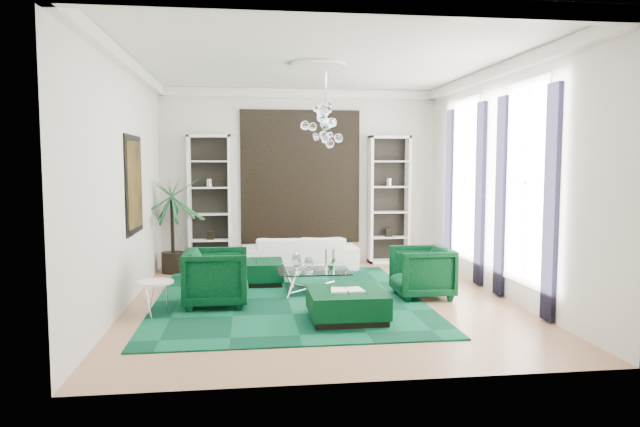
{
  "coord_description": "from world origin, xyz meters",
  "views": [
    {
      "loc": [
        -1.15,
        -8.96,
        2.19
      ],
      "look_at": [
        0.05,
        0.5,
        1.35
      ],
      "focal_mm": 32.0,
      "sensor_mm": 36.0,
      "label": 1
    }
  ],
  "objects": [
    {
      "name": "curtain_far_a",
      "position": [
        2.96,
        0.72,
        1.65
      ],
      "size": [
        0.07,
        0.3,
        3.25
      ],
      "primitive_type": "cube",
      "color": "black",
      "rests_on": "floor"
    },
    {
      "name": "tapestry",
      "position": [
        0.0,
        3.46,
        1.9
      ],
      "size": [
        2.5,
        0.06,
        2.8
      ],
      "primitive_type": "cube",
      "color": "black",
      "rests_on": "wall_back"
    },
    {
      "name": "armchair_left",
      "position": [
        -1.64,
        -0.19,
        0.44
      ],
      "size": [
        0.97,
        0.95,
        0.89
      ],
      "primitive_type": "imported",
      "rotation": [
        0.0,
        0.0,
        1.57
      ],
      "color": "black",
      "rests_on": "floor"
    },
    {
      "name": "book",
      "position": [
        0.21,
        -1.24,
        0.44
      ],
      "size": [
        0.46,
        0.31,
        0.03
      ],
      "primitive_type": "cube",
      "color": "white",
      "rests_on": "ottoman_front"
    },
    {
      "name": "ceiling",
      "position": [
        0.0,
        0.0,
        3.81
      ],
      "size": [
        6.0,
        7.0,
        0.02
      ],
      "primitive_type": "cube",
      "color": "white",
      "rests_on": "ground"
    },
    {
      "name": "window_far",
      "position": [
        2.99,
        1.5,
        1.9
      ],
      "size": [
        0.03,
        1.1,
        2.9
      ],
      "primitive_type": "cube",
      "color": "white",
      "rests_on": "wall_right"
    },
    {
      "name": "side_table",
      "position": [
        -2.47,
        -0.7,
        0.25
      ],
      "size": [
        0.52,
        0.52,
        0.5
      ],
      "primitive_type": "cylinder",
      "color": "white",
      "rests_on": "floor"
    },
    {
      "name": "coffee_table",
      "position": [
        -0.06,
        0.58,
        0.2
      ],
      "size": [
        1.19,
        1.19,
        0.41
      ],
      "primitive_type": null,
      "color": "white",
      "rests_on": "floor"
    },
    {
      "name": "wall_right",
      "position": [
        3.01,
        0.0,
        1.9
      ],
      "size": [
        0.02,
        7.0,
        3.8
      ],
      "primitive_type": "cube",
      "color": "silver",
      "rests_on": "ground"
    },
    {
      "name": "table_plant",
      "position": [
        0.24,
        0.34,
        0.52
      ],
      "size": [
        0.12,
        0.1,
        0.21
      ],
      "primitive_type": "imported",
      "color": "#1B582B",
      "rests_on": "coffee_table"
    },
    {
      "name": "chandelier",
      "position": [
        0.16,
        0.55,
        2.85
      ],
      "size": [
        0.83,
        0.83,
        0.75
      ],
      "primitive_type": null,
      "color": "white",
      "rests_on": "ceiling"
    },
    {
      "name": "floor",
      "position": [
        0.0,
        0.0,
        -0.01
      ],
      "size": [
        6.0,
        7.0,
        0.02
      ],
      "primitive_type": "cube",
      "color": "tan",
      "rests_on": "ground"
    },
    {
      "name": "window_near",
      "position": [
        2.99,
        -0.9,
        1.9
      ],
      "size": [
        0.03,
        1.1,
        2.9
      ],
      "primitive_type": "cube",
      "color": "white",
      "rests_on": "wall_right"
    },
    {
      "name": "ottoman_side",
      "position": [
        -1.0,
        1.34,
        0.21
      ],
      "size": [
        0.95,
        0.95,
        0.42
      ],
      "primitive_type": "cube",
      "color": "black",
      "rests_on": "floor"
    },
    {
      "name": "curtain_far_b",
      "position": [
        2.96,
        2.28,
        1.65
      ],
      "size": [
        0.07,
        0.3,
        3.25
      ],
      "primitive_type": "cube",
      "color": "black",
      "rests_on": "floor"
    },
    {
      "name": "rug",
      "position": [
        -0.51,
        0.15,
        0.01
      ],
      "size": [
        4.2,
        5.0,
        0.02
      ],
      "primitive_type": "cube",
      "color": "#032F1D",
      "rests_on": "floor"
    },
    {
      "name": "shelving_right",
      "position": [
        1.95,
        3.31,
        1.4
      ],
      "size": [
        0.9,
        0.38,
        2.8
      ],
      "primitive_type": null,
      "color": "white",
      "rests_on": "floor"
    },
    {
      "name": "palm",
      "position": [
        -2.65,
        2.65,
        1.25
      ],
      "size": [
        1.57,
        1.57,
        2.51
      ],
      "primitive_type": null,
      "color": "#1B582B",
      "rests_on": "floor"
    },
    {
      "name": "curtain_near_b",
      "position": [
        2.96,
        -0.12,
        1.65
      ],
      "size": [
        0.07,
        0.3,
        3.25
      ],
      "primitive_type": "cube",
      "color": "black",
      "rests_on": "floor"
    },
    {
      "name": "ottoman_front",
      "position": [
        0.21,
        -1.24,
        0.21
      ],
      "size": [
        1.05,
        1.05,
        0.42
      ],
      "primitive_type": "cube",
      "color": "black",
      "rests_on": "floor"
    },
    {
      "name": "crown_molding",
      "position": [
        0.0,
        0.0,
        3.7
      ],
      "size": [
        6.0,
        7.0,
        0.18
      ],
      "primitive_type": null,
      "color": "white",
      "rests_on": "ceiling"
    },
    {
      "name": "wall_front",
      "position": [
        0.0,
        -3.51,
        1.9
      ],
      "size": [
        6.0,
        0.02,
        3.8
      ],
      "primitive_type": "cube",
      "color": "silver",
      "rests_on": "ground"
    },
    {
      "name": "painting",
      "position": [
        -2.97,
        0.6,
        1.85
      ],
      "size": [
        0.04,
        1.3,
        1.6
      ],
      "primitive_type": "cube",
      "color": "black",
      "rests_on": "wall_left"
    },
    {
      "name": "sofa",
      "position": [
        -0.09,
        2.73,
        0.34
      ],
      "size": [
        2.36,
        0.92,
        0.69
      ],
      "primitive_type": "imported",
      "rotation": [
        0.0,
        0.0,
        3.14
      ],
      "color": "white",
      "rests_on": "floor"
    },
    {
      "name": "wall_back",
      "position": [
        0.0,
        3.51,
        1.9
      ],
      "size": [
        6.0,
        0.02,
        3.8
      ],
      "primitive_type": "cube",
      "color": "silver",
      "rests_on": "ground"
    },
    {
      "name": "ceiling_medallion",
      "position": [
        0.0,
        0.3,
        3.77
      ],
      "size": [
        0.9,
        0.9,
        0.05
      ],
      "primitive_type": "cylinder",
      "color": "white",
      "rests_on": "ceiling"
    },
    {
      "name": "shelving_left",
      "position": [
        -1.95,
        3.31,
        1.4
      ],
      "size": [
        0.9,
        0.38,
        2.8
      ],
      "primitive_type": null,
      "color": "white",
      "rests_on": "floor"
    },
    {
      "name": "curtain_near_a",
      "position": [
        2.96,
        -1.68,
        1.65
      ],
      "size": [
        0.07,
        0.3,
        3.25
      ],
      "primitive_type": "cube",
      "color": "black",
      "rests_on": "floor"
    },
    {
      "name": "armchair_right",
      "position": [
        1.67,
        -0.03,
        0.42
      ],
      "size": [
        0.92,
        0.89,
        0.84
      ],
      "primitive_type": "imported",
      "rotation": [
        0.0,
        0.0,
        -1.57
      ],
      "color": "black",
      "rests_on": "floor"
    },
    {
      "name": "wall_left",
      "position": [
        -3.01,
        0.0,
        1.9
      ],
      "size": [
        0.02,
        7.0,
        3.8
      ],
      "primitive_type": "cube",
      "color": "silver",
      "rests_on": "ground"
    }
  ]
}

